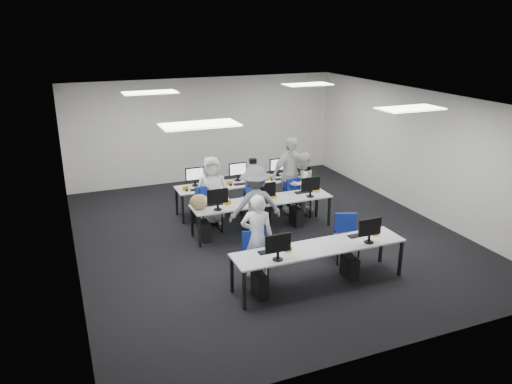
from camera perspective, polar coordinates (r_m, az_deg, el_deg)
name	(u,v)px	position (r m, az deg, el deg)	size (l,w,h in m)	color
room	(266,169)	(10.67, 1.18, 2.59)	(9.00, 9.02, 3.00)	black
ceiling_panels	(267,100)	(10.35, 1.23, 10.51)	(5.20, 4.60, 0.02)	white
desk_front	(320,249)	(8.95, 7.29, -6.50)	(3.20, 0.70, 0.73)	silver
desk_mid	(262,202)	(11.10, 0.74, -1.20)	(3.20, 0.70, 0.73)	silver
desk_back	(240,184)	(12.33, -1.80, 0.87)	(3.20, 0.70, 0.73)	silver
equipment_front	(310,268)	(8.99, 6.19, -8.61)	(2.51, 0.41, 1.19)	#0E4DB7
equipment_mid	(255,217)	(11.13, -0.14, -2.92)	(2.91, 0.41, 1.19)	white
equipment_back	(247,196)	(12.51, -0.99, -0.41)	(2.91, 0.41, 1.19)	white
chair_0	(255,268)	(9.09, -0.11, -8.63)	(0.57, 0.60, 0.93)	navy
chair_1	(346,246)	(10.07, 10.24, -6.11)	(0.59, 0.62, 0.92)	navy
chair_2	(209,217)	(11.33, -5.42, -2.86)	(0.51, 0.55, 0.99)	navy
chair_3	(258,210)	(11.77, 0.27, -2.07)	(0.45, 0.49, 0.90)	navy
chair_4	(298,205)	(12.11, 4.82, -1.50)	(0.49, 0.53, 0.91)	navy
chair_5	(206,211)	(11.70, -5.71, -2.20)	(0.53, 0.56, 0.96)	navy
chair_6	(253,207)	(11.88, -0.36, -1.76)	(0.54, 0.58, 0.96)	navy
chair_7	(291,202)	(12.38, 3.97, -1.12)	(0.54, 0.56, 0.85)	navy
handbag	(199,202)	(10.58, -6.51, -1.12)	(0.40, 0.26, 0.33)	#9D8651
student_0	(257,237)	(9.06, 0.10, -5.11)	(0.59, 0.39, 1.61)	beige
student_1	(301,183)	(12.19, 5.21, 1.00)	(0.74, 0.58, 1.53)	beige
student_2	(212,191)	(11.54, -5.03, 0.16)	(0.78, 0.51, 1.61)	beige
student_3	(290,175)	(12.28, 3.89, 1.98)	(1.09, 0.45, 1.86)	beige
photographer	(255,206)	(10.37, -0.06, -1.61)	(1.11, 0.64, 1.72)	gray
dslr_camera	(253,161)	(10.25, -0.36, 3.55)	(0.14, 0.18, 0.10)	black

